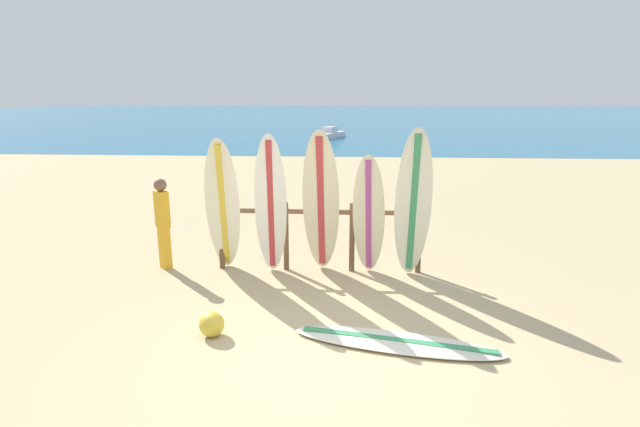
% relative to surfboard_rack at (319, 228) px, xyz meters
% --- Properties ---
extents(ground_plane, '(120.00, 120.00, 0.00)m').
position_rel_surfboard_rack_xyz_m(ground_plane, '(0.17, -2.94, -0.74)').
color(ground_plane, tan).
extents(ocean_water, '(120.00, 80.00, 0.01)m').
position_rel_surfboard_rack_xyz_m(ocean_water, '(0.17, 55.06, -0.73)').
color(ocean_water, '#196B93').
rests_on(ocean_water, ground).
extents(surfboard_rack, '(3.39, 0.09, 1.16)m').
position_rel_surfboard_rack_xyz_m(surfboard_rack, '(0.00, 0.00, 0.00)').
color(surfboard_rack, brown).
rests_on(surfboard_rack, ground).
extents(surfboard_leaning_far_left, '(0.68, 0.97, 2.28)m').
position_rel_surfboard_rack_xyz_m(surfboard_leaning_far_left, '(-1.52, -0.29, 0.40)').
color(surfboard_leaning_far_left, silver).
rests_on(surfboard_leaning_far_left, ground).
extents(surfboard_leaning_left, '(0.61, 0.95, 2.36)m').
position_rel_surfboard_rack_xyz_m(surfboard_leaning_left, '(-0.72, -0.44, 0.44)').
color(surfboard_leaning_left, white).
rests_on(surfboard_leaning_left, ground).
extents(surfboard_leaning_center_left, '(0.58, 1.11, 2.43)m').
position_rel_surfboard_rack_xyz_m(surfboard_leaning_center_left, '(0.06, -0.38, 0.48)').
color(surfboard_leaning_center_left, beige).
rests_on(surfboard_leaning_center_left, ground).
extents(surfboard_leaning_center, '(0.58, 0.74, 2.04)m').
position_rel_surfboard_rack_xyz_m(surfboard_leaning_center, '(0.80, -0.26, 0.28)').
color(surfboard_leaning_center, beige).
rests_on(surfboard_leaning_center, ground).
extents(surfboard_leaning_center_right, '(0.57, 0.60, 2.44)m').
position_rel_surfboard_rack_xyz_m(surfboard_leaning_center_right, '(1.48, -0.31, 0.48)').
color(surfboard_leaning_center_right, silver).
rests_on(surfboard_leaning_center_right, ground).
extents(surfboard_lying_on_sand, '(2.56, 1.05, 0.08)m').
position_rel_surfboard_rack_xyz_m(surfboard_lying_on_sand, '(1.09, -2.51, -0.70)').
color(surfboard_lying_on_sand, silver).
rests_on(surfboard_lying_on_sand, ground).
extents(beachgoer_standing, '(0.29, 0.28, 1.54)m').
position_rel_surfboard_rack_xyz_m(beachgoer_standing, '(-2.61, -0.05, 0.11)').
color(beachgoer_standing, gold).
rests_on(beachgoer_standing, ground).
extents(small_boat_offshore, '(1.96, 2.99, 0.71)m').
position_rel_surfboard_rack_xyz_m(small_boat_offshore, '(-0.87, 24.49, -0.48)').
color(small_boat_offshore, silver).
rests_on(small_boat_offshore, ocean_water).
extents(beach_ball, '(0.31, 0.31, 0.31)m').
position_rel_surfboard_rack_xyz_m(beach_ball, '(-1.16, -2.43, -0.58)').
color(beach_ball, gold).
rests_on(beach_ball, ground).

